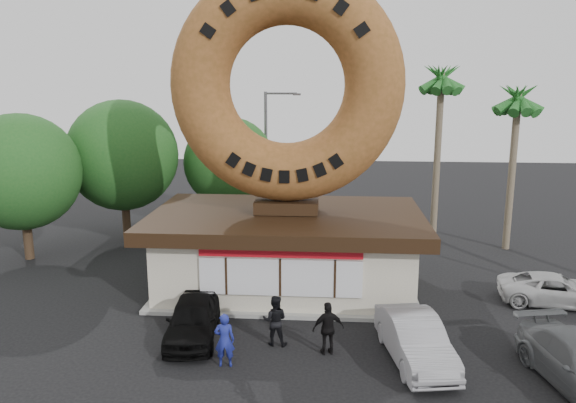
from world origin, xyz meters
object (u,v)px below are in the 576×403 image
at_px(car_silver, 415,339).
at_px(person_right, 328,328).
at_px(street_lamp, 268,153).
at_px(car_black, 193,319).
at_px(car_white, 555,290).
at_px(donut_shop, 287,248).
at_px(person_center, 275,320).
at_px(giant_donut, 287,85).
at_px(person_left, 225,340).

bearing_deg(car_silver, person_right, 164.54).
relative_size(street_lamp, car_black, 1.97).
height_order(person_right, car_white, person_right).
relative_size(donut_shop, person_center, 6.54).
bearing_deg(donut_shop, person_right, -72.87).
xyz_separation_m(street_lamp, person_center, (1.87, -15.28, -3.63)).
bearing_deg(car_silver, giant_donut, 116.51).
relative_size(person_left, car_white, 0.40).
bearing_deg(person_center, car_white, -154.83).
relative_size(person_center, car_black, 0.42).
relative_size(car_black, car_white, 0.96).
bearing_deg(person_right, donut_shop, -88.42).
height_order(giant_donut, person_right, giant_donut).
bearing_deg(person_center, street_lamp, -79.83).
bearing_deg(street_lamp, giant_donut, -79.49).
bearing_deg(giant_donut, car_white, -5.24).
height_order(donut_shop, person_right, donut_shop).
bearing_deg(donut_shop, car_black, -119.46).
xyz_separation_m(street_lamp, car_silver, (6.35, -16.05, -3.76)).
relative_size(giant_donut, street_lamp, 1.16).
bearing_deg(person_right, person_center, -31.93).
height_order(donut_shop, giant_donut, giant_donut).
height_order(street_lamp, car_black, street_lamp).
bearing_deg(person_right, person_left, 2.45).
height_order(person_left, person_right, person_right).
height_order(donut_shop, car_white, donut_shop).
distance_m(street_lamp, car_white, 17.10).
bearing_deg(giant_donut, street_lamp, 100.51).
bearing_deg(car_silver, person_center, 160.11).
distance_m(car_silver, car_white, 7.99).
bearing_deg(person_left, car_black, -57.27).
distance_m(person_right, car_silver, 2.73).
xyz_separation_m(street_lamp, person_right, (3.64, -15.79, -3.61)).
bearing_deg(person_left, donut_shop, -107.09).
relative_size(street_lamp, car_white, 1.88).
height_order(giant_donut, car_white, giant_donut).
height_order(car_black, car_white, car_black).
bearing_deg(person_left, person_right, -167.63).
bearing_deg(car_white, car_silver, 137.36).
relative_size(donut_shop, car_silver, 2.56).
bearing_deg(giant_donut, car_silver, -53.40).
distance_m(person_left, person_right, 3.32).
xyz_separation_m(donut_shop, car_silver, (4.49, -6.03, -1.05)).
bearing_deg(donut_shop, person_left, -101.46).
distance_m(person_center, car_white, 11.48).
relative_size(person_center, car_silver, 0.39).
distance_m(street_lamp, person_right, 16.60).
bearing_deg(person_right, car_black, -25.30).
bearing_deg(person_right, street_lamp, -92.58).
bearing_deg(giant_donut, person_left, -101.43).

